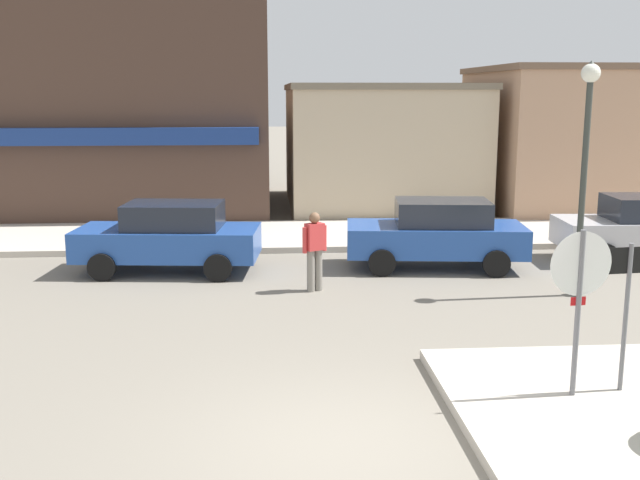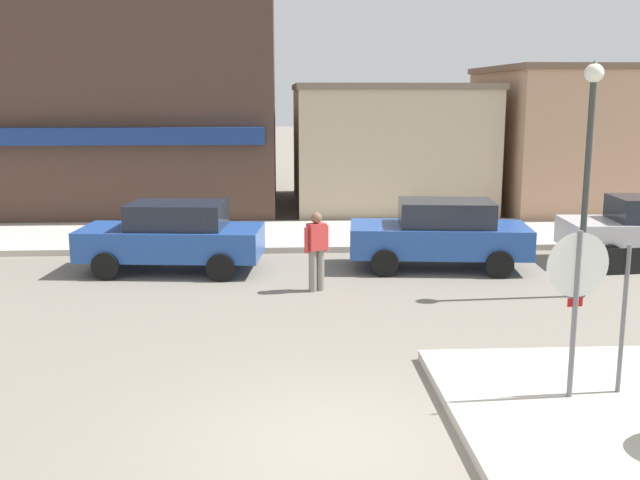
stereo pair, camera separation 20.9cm
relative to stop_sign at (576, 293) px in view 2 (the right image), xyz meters
The scene contains 11 objects.
ground_plane 3.52m from the stop_sign, 163.84° to the right, with size 160.00×160.00×0.00m, color gray.
kerb_far 11.98m from the stop_sign, 104.87° to the left, with size 80.00×4.00×0.15m, color beige.
stop_sign is the anchor object (origin of this frame).
one_way_sign 0.72m from the stop_sign, ahead, with size 0.60×0.08×2.10m.
lamp_post 5.81m from the stop_sign, 66.75° to the left, with size 0.36×0.36×4.54m.
parked_car_nearest 9.85m from the stop_sign, 127.94° to the left, with size 4.15×2.17×1.56m.
parked_car_second 7.74m from the stop_sign, 90.13° to the left, with size 4.16×2.20×1.56m.
pedestrian_crossing_near 6.60m from the stop_sign, 116.50° to the left, with size 0.53×0.36×1.61m.
building_corner_shop 20.42m from the stop_sign, 118.36° to the left, with size 12.03×9.16×8.14m.
building_storefront_left_near 17.54m from the stop_sign, 89.85° to the left, with size 6.33×8.02×4.23m.
building_storefront_left_mid 18.22m from the stop_sign, 63.96° to the left, with size 8.99×6.75×4.81m.
Camera 2 is at (-0.62, -7.90, 3.96)m, focal length 42.00 mm.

